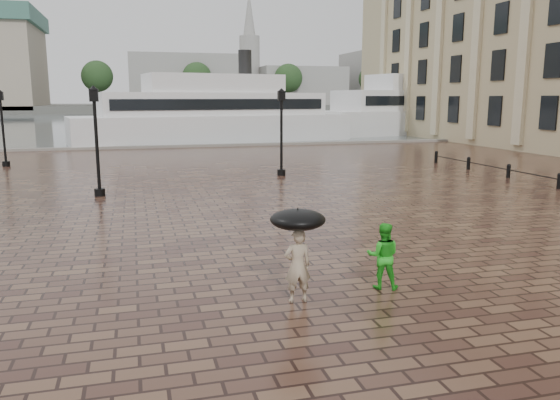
{
  "coord_description": "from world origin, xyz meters",
  "views": [
    {
      "loc": [
        -4.52,
        -13.77,
        4.06
      ],
      "look_at": [
        -0.86,
        -0.11,
        1.4
      ],
      "focal_mm": 35.0,
      "sensor_mm": 36.0,
      "label": 1
    }
  ],
  "objects_px": {
    "street_lamps": "(123,132)",
    "child_pedestrian": "(383,256)",
    "adult_pedestrian": "(297,266)",
    "ferry_far": "(422,109)",
    "ferry_near": "(215,115)"
  },
  "relations": [
    {
      "from": "street_lamps",
      "to": "child_pedestrian",
      "type": "distance_m",
      "value": 19.65
    },
    {
      "from": "adult_pedestrian",
      "to": "ferry_far",
      "type": "height_order",
      "value": "ferry_far"
    },
    {
      "from": "adult_pedestrian",
      "to": "ferry_far",
      "type": "distance_m",
      "value": 56.44
    },
    {
      "from": "street_lamps",
      "to": "ferry_near",
      "type": "distance_m",
      "value": 23.05
    },
    {
      "from": "child_pedestrian",
      "to": "ferry_far",
      "type": "height_order",
      "value": "ferry_far"
    },
    {
      "from": "street_lamps",
      "to": "ferry_near",
      "type": "xyz_separation_m",
      "value": [
        7.84,
        21.67,
        0.2
      ]
    },
    {
      "from": "street_lamps",
      "to": "ferry_far",
      "type": "bearing_deg",
      "value": 40.99
    },
    {
      "from": "street_lamps",
      "to": "adult_pedestrian",
      "type": "height_order",
      "value": "street_lamps"
    },
    {
      "from": "street_lamps",
      "to": "child_pedestrian",
      "type": "bearing_deg",
      "value": -73.57
    },
    {
      "from": "street_lamps",
      "to": "adult_pedestrian",
      "type": "xyz_separation_m",
      "value": [
        3.53,
        -19.08,
        -1.57
      ]
    },
    {
      "from": "street_lamps",
      "to": "ferry_far",
      "type": "distance_m",
      "value": 44.03
    },
    {
      "from": "ferry_far",
      "to": "ferry_near",
      "type": "bearing_deg",
      "value": -177.73
    },
    {
      "from": "ferry_near",
      "to": "ferry_far",
      "type": "xyz_separation_m",
      "value": [
        25.39,
        7.21,
        0.18
      ]
    },
    {
      "from": "adult_pedestrian",
      "to": "ferry_near",
      "type": "distance_m",
      "value": 41.01
    },
    {
      "from": "street_lamps",
      "to": "ferry_near",
      "type": "relative_size",
      "value": 0.59
    }
  ]
}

